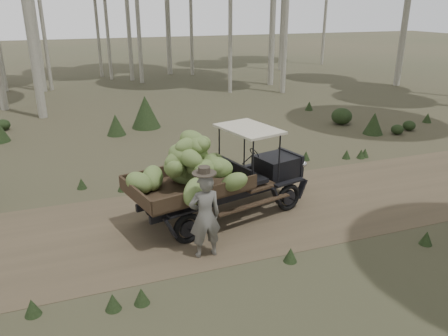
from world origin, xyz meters
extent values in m
plane|color=#473D2B|center=(0.00, 0.00, 0.00)|extent=(120.00, 120.00, 0.00)
cube|color=brown|center=(0.00, 0.00, 0.00)|extent=(70.00, 4.00, 0.01)
cube|color=black|center=(1.69, 0.53, 0.90)|extent=(1.08, 1.04, 0.49)
cube|color=black|center=(2.17, 0.65, 0.90)|extent=(0.30, 0.89, 0.56)
cube|color=black|center=(0.47, 0.23, 0.99)|extent=(0.37, 1.24, 0.49)
cube|color=#38281C|center=(-0.75, -0.07, 0.90)|extent=(2.83, 2.17, 0.07)
cube|color=#38281C|center=(-0.94, 0.71, 1.06)|extent=(2.45, 0.65, 0.29)
cube|color=#38281C|center=(-0.55, -0.85, 1.06)|extent=(2.45, 0.65, 0.29)
cube|color=#38281C|center=(-1.97, -0.37, 1.06)|extent=(0.44, 1.58, 0.29)
cube|color=beige|center=(0.84, 0.32, 1.99)|extent=(1.37, 1.73, 0.05)
cube|color=black|center=(0.08, 0.49, 0.56)|extent=(4.03, 1.08, 0.16)
cube|color=black|center=(0.25, -0.17, 0.56)|extent=(4.03, 1.08, 0.16)
torus|color=black|center=(1.34, 1.19, 0.34)|extent=(0.69, 0.28, 0.68)
torus|color=black|center=(1.69, -0.21, 0.34)|extent=(0.69, 0.28, 0.68)
torus|color=black|center=(-1.36, 0.52, 0.34)|extent=(0.69, 0.28, 0.68)
torus|color=black|center=(-1.01, -0.87, 0.34)|extent=(0.69, 0.28, 0.68)
sphere|color=beige|center=(2.14, 1.06, 0.94)|extent=(0.16, 0.16, 0.16)
sphere|color=beige|center=(2.33, 0.28, 0.94)|extent=(0.16, 0.16, 0.16)
ellipsoid|color=olive|center=(-0.81, 0.18, 1.09)|extent=(0.80, 0.66, 0.50)
ellipsoid|color=olive|center=(-0.38, 0.16, 1.41)|extent=(0.53, 0.72, 0.44)
ellipsoid|color=olive|center=(-1.00, -0.23, 1.69)|extent=(0.75, 0.45, 0.52)
ellipsoid|color=olive|center=(-0.79, -0.18, 1.91)|extent=(0.68, 0.57, 0.35)
ellipsoid|color=olive|center=(-1.82, -0.08, 1.17)|extent=(0.84, 0.74, 0.63)
ellipsoid|color=olive|center=(-1.08, -0.19, 1.46)|extent=(0.63, 0.90, 0.67)
ellipsoid|color=olive|center=(-0.39, 0.25, 1.74)|extent=(0.56, 0.77, 0.57)
ellipsoid|color=olive|center=(-0.61, -0.12, 1.93)|extent=(0.47, 0.78, 0.50)
ellipsoid|color=olive|center=(0.15, 0.80, 1.09)|extent=(0.57, 0.88, 0.64)
ellipsoid|color=olive|center=(-0.21, -0.45, 1.44)|extent=(0.83, 0.63, 0.54)
ellipsoid|color=olive|center=(-0.79, -0.36, 1.70)|extent=(0.74, 0.79, 0.53)
ellipsoid|color=olive|center=(-0.51, -0.10, 1.87)|extent=(0.77, 0.83, 0.63)
ellipsoid|color=olive|center=(-0.57, 0.68, 1.15)|extent=(0.73, 0.61, 0.52)
ellipsoid|color=olive|center=(-0.50, -0.51, 1.47)|extent=(0.75, 0.68, 0.46)
ellipsoid|color=olive|center=(-0.97, -0.14, 1.73)|extent=(0.42, 0.57, 0.43)
ellipsoid|color=olive|center=(-0.54, -0.10, 1.89)|extent=(0.56, 0.88, 0.54)
ellipsoid|color=olive|center=(-0.66, 0.21, 1.15)|extent=(0.69, 0.73, 0.49)
ellipsoid|color=olive|center=(-0.32, -0.35, 1.47)|extent=(0.68, 0.86, 0.44)
ellipsoid|color=olive|center=(-0.59, -0.10, 1.71)|extent=(0.80, 0.63, 0.59)
ellipsoid|color=olive|center=(-0.64, -0.03, 1.91)|extent=(0.72, 0.71, 0.52)
ellipsoid|color=olive|center=(-1.50, 0.13, 1.16)|extent=(0.68, 0.90, 0.64)
ellipsoid|color=olive|center=(-0.63, -0.19, 1.45)|extent=(0.51, 0.68, 0.54)
ellipsoid|color=olive|center=(-0.70, 0.01, 1.67)|extent=(0.65, 0.79, 0.43)
ellipsoid|color=olive|center=(-0.62, -0.04, 1.96)|extent=(0.80, 0.81, 0.60)
ellipsoid|color=olive|center=(-0.89, -0.98, 1.20)|extent=(0.78, 0.86, 0.68)
ellipsoid|color=olive|center=(0.07, -0.75, 1.18)|extent=(0.80, 0.76, 0.63)
imported|color=#5F5D57|center=(-0.82, -1.46, 0.87)|extent=(0.64, 0.42, 1.74)
cylinder|color=#373026|center=(-0.82, -1.46, 1.76)|extent=(0.47, 0.47, 0.02)
cylinder|color=#373026|center=(-0.82, -1.46, 1.82)|extent=(0.23, 0.23, 0.14)
ellipsoid|color=#233319|center=(7.60, 6.25, 0.35)|extent=(0.84, 0.84, 0.68)
cone|color=#233319|center=(-0.12, 8.57, 0.65)|extent=(1.16, 1.16, 1.29)
cone|color=#233319|center=(7.67, 8.97, 0.21)|extent=(0.38, 0.38, 0.42)
cone|color=#233319|center=(-1.40, 7.86, 0.40)|extent=(0.72, 0.72, 0.80)
ellipsoid|color=#233319|center=(-5.52, 10.07, 0.22)|extent=(0.54, 0.54, 0.44)
ellipsoid|color=#233319|center=(8.75, 4.24, 0.19)|extent=(0.47, 0.47, 0.38)
ellipsoid|color=#233319|center=(9.57, 4.53, 0.20)|extent=(0.49, 0.49, 0.39)
cone|color=#233319|center=(7.92, 4.61, 0.42)|extent=(0.75, 0.75, 0.84)
cone|color=#233319|center=(11.19, 5.26, 0.20)|extent=(0.37, 0.37, 0.41)
cone|color=#233319|center=(0.66, -2.23, 0.15)|extent=(0.27, 0.27, 0.30)
cone|color=#233319|center=(5.72, 2.39, 0.15)|extent=(0.27, 0.27, 0.30)
cone|color=#233319|center=(3.63, -2.63, 0.15)|extent=(0.27, 0.27, 0.30)
cone|color=#233319|center=(-1.93, 2.36, 0.15)|extent=(0.27, 0.27, 0.30)
cone|color=#233319|center=(5.26, 2.52, 0.15)|extent=(0.27, 0.27, 0.30)
cone|color=#233319|center=(-2.94, 2.91, 0.15)|extent=(0.27, 0.27, 0.30)
cone|color=#233319|center=(5.91, 2.44, 0.15)|extent=(0.27, 0.27, 0.30)
cone|color=#233319|center=(-2.28, -2.51, 0.15)|extent=(0.27, 0.27, 0.30)
cone|color=#233319|center=(3.02, 2.48, 0.15)|extent=(0.27, 0.27, 0.30)
cone|color=#233319|center=(-0.27, 2.79, 0.15)|extent=(0.27, 0.27, 0.30)
cone|color=#233319|center=(-3.98, -2.20, 0.15)|extent=(0.27, 0.27, 0.30)
cone|color=#233319|center=(3.95, 2.85, 0.15)|extent=(0.27, 0.27, 0.30)
cone|color=#233319|center=(-2.74, -2.50, 0.15)|extent=(0.27, 0.27, 0.30)
camera|label=1|loc=(-3.06, -8.66, 4.70)|focal=35.00mm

